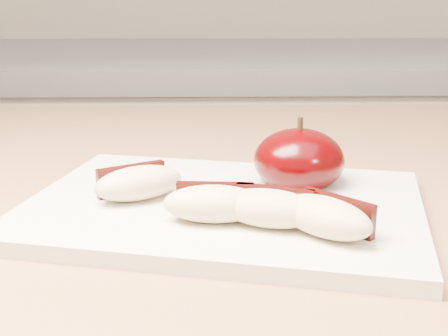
{
  "coord_description": "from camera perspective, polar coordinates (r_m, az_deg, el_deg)",
  "views": [
    {
      "loc": [
        -0.11,
        -0.06,
        1.06
      ],
      "look_at": [
        -0.1,
        0.37,
        0.94
      ],
      "focal_mm": 50.0,
      "sensor_mm": 36.0,
      "label": 1
    }
  ],
  "objects": [
    {
      "name": "apple_half",
      "position": [
        0.5,
        6.87,
        0.7
      ],
      "size": [
        0.07,
        0.07,
        0.06
      ],
      "rotation": [
        0.0,
        0.0,
        -0.01
      ],
      "color": "black",
      "rests_on": "cutting_board"
    },
    {
      "name": "cutting_board",
      "position": [
        0.46,
        0.0,
        -3.65
      ],
      "size": [
        0.33,
        0.27,
        0.01
      ],
      "primitive_type": "cube",
      "rotation": [
        0.0,
        0.0,
        -0.24
      ],
      "color": "silver",
      "rests_on": "island_counter"
    },
    {
      "name": "apple_wedge_c",
      "position": [
        0.41,
        4.2,
        -3.63
      ],
      "size": [
        0.08,
        0.05,
        0.02
      ],
      "rotation": [
        0.0,
        0.0,
        -0.36
      ],
      "color": "beige",
      "rests_on": "cutting_board"
    },
    {
      "name": "apple_wedge_a",
      "position": [
        0.47,
        -7.88,
        -1.33
      ],
      "size": [
        0.08,
        0.06,
        0.02
      ],
      "rotation": [
        0.0,
        0.0,
        0.52
      ],
      "color": "beige",
      "rests_on": "cutting_board"
    },
    {
      "name": "back_cabinet",
      "position": [
        1.4,
        3.27,
        -8.84
      ],
      "size": [
        2.4,
        0.62,
        0.94
      ],
      "color": "silver",
      "rests_on": "ground"
    },
    {
      "name": "apple_wedge_b",
      "position": [
        0.42,
        -0.91,
        -3.23
      ],
      "size": [
        0.07,
        0.04,
        0.02
      ],
      "rotation": [
        0.0,
        0.0,
        -0.07
      ],
      "color": "beige",
      "rests_on": "cutting_board"
    },
    {
      "name": "apple_wedge_d",
      "position": [
        0.4,
        9.31,
        -4.38
      ],
      "size": [
        0.07,
        0.07,
        0.02
      ],
      "rotation": [
        0.0,
        0.0,
        -0.81
      ],
      "color": "beige",
      "rests_on": "cutting_board"
    }
  ]
}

